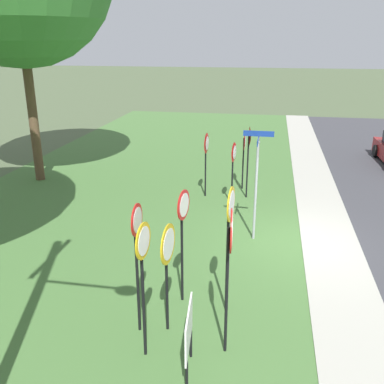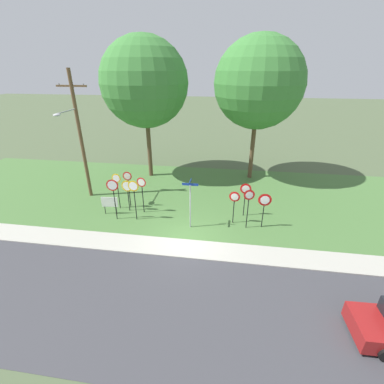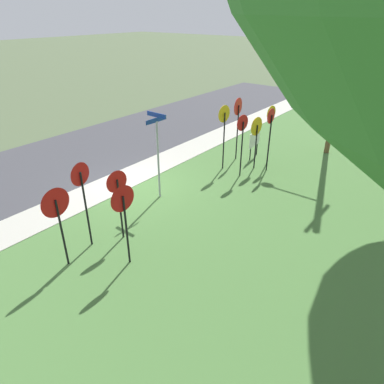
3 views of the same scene
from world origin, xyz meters
name	(u,v)px [view 1 (image 1 of 3)]	position (x,y,z in m)	size (l,w,h in m)	color
ground_plane	(301,244)	(0.00, 0.00, 0.00)	(160.00, 160.00, 0.00)	#4C5B3D
sidewalk_strip	(331,246)	(0.00, -0.80, 0.03)	(44.00, 1.60, 0.06)	#ADAA9E
grass_median	(100,228)	(0.00, 6.00, 0.02)	(44.00, 12.00, 0.04)	#477038
stop_sign_near_left	(230,223)	(-3.54, 1.73, 2.04)	(0.71, 0.12, 2.75)	black
stop_sign_near_right	(168,255)	(-4.42, 2.79, 1.68)	(0.78, 0.12, 2.25)	black
stop_sign_far_left	(183,223)	(-3.36, 2.72, 1.87)	(0.63, 0.13, 2.56)	black
stop_sign_far_center	(143,263)	(-5.20, 3.02, 1.91)	(0.64, 0.11, 2.61)	black
stop_sign_far_right	(230,251)	(-4.85, 1.60, 2.09)	(0.75, 0.12, 2.80)	black
stop_sign_center_tall	(137,243)	(-4.54, 3.34, 1.94)	(0.62, 0.09, 2.67)	black
yield_sign_near_left	(207,150)	(3.37, 3.24, 1.78)	(0.72, 0.12, 2.34)	black
yield_sign_near_right	(249,146)	(3.49, 1.75, 1.96)	(0.65, 0.13, 2.60)	black
yield_sign_far_left	(234,159)	(2.67, 2.21, 1.67)	(0.67, 0.13, 2.20)	black
yield_sign_far_right	(245,145)	(4.45, 1.97, 1.75)	(0.79, 0.10, 2.30)	black
street_name_post	(256,177)	(0.06, 1.36, 1.90)	(0.96, 0.82, 3.14)	#9EA0A8
notice_board	(189,331)	(-5.50, 2.19, 0.87)	(1.10, 0.14, 1.25)	black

